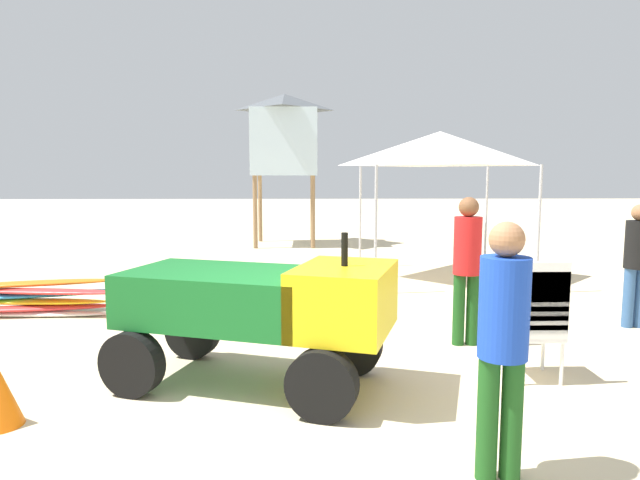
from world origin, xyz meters
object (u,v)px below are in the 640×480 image
utility_cart (261,306)px  popup_canopy (440,149)px  stacked_plastic_chairs (537,311)px  surfboard_pile (37,298)px  lifeguard_tower (285,135)px  lifeguard_near_center (637,258)px  lifeguard_near_left (503,334)px  lifeguard_near_right (467,260)px

utility_cart → popup_canopy: 6.38m
stacked_plastic_chairs → surfboard_pile: bearing=156.3°
lifeguard_tower → stacked_plastic_chairs: bearing=-74.8°
lifeguard_near_center → lifeguard_tower: bearing=119.7°
stacked_plastic_chairs → lifeguard_near_left: lifeguard_near_left is taller
lifeguard_near_left → lifeguard_near_center: 4.70m
lifeguard_near_center → lifeguard_near_left: bearing=-130.3°
surfboard_pile → lifeguard_tower: lifeguard_tower is taller
stacked_plastic_chairs → lifeguard_tower: (-2.86, 10.53, 2.40)m
stacked_plastic_chairs → lifeguard_near_right: lifeguard_near_right is taller
popup_canopy → lifeguard_tower: (-3.14, 5.20, 0.62)m
surfboard_pile → popup_canopy: (6.39, 2.65, 2.24)m
utility_cart → lifeguard_near_center: bearing=22.2°
lifeguard_near_left → lifeguard_near_center: bearing=49.7°
surfboard_pile → lifeguard_near_center: bearing=-5.6°
lifeguard_near_right → popup_canopy: popup_canopy is taller
surfboard_pile → popup_canopy: 7.27m
stacked_plastic_chairs → lifeguard_near_right: size_ratio=0.69×
stacked_plastic_chairs → popup_canopy: bearing=86.9°
stacked_plastic_chairs → lifeguard_near_center: 2.81m
utility_cart → lifeguard_tower: size_ratio=0.66×
utility_cart → stacked_plastic_chairs: (2.66, 0.07, -0.09)m
surfboard_pile → lifeguard_near_left: bearing=-40.5°
lifeguard_near_right → popup_canopy: bearing=81.2°
lifeguard_near_right → lifeguard_near_center: bearing=16.0°
lifeguard_near_center → popup_canopy: (-1.80, 3.46, 1.55)m
utility_cart → lifeguard_tower: lifeguard_tower is taller
surfboard_pile → lifeguard_near_center: (8.19, -0.81, 0.68)m
lifeguard_near_left → lifeguard_tower: lifeguard_tower is taller
lifeguard_near_center → lifeguard_near_right: lifeguard_near_right is taller
surfboard_pile → lifeguard_tower: 8.97m
utility_cart → popup_canopy: bearing=61.4°
lifeguard_near_right → lifeguard_tower: 9.91m
lifeguard_near_left → surfboard_pile: bearing=139.5°
surfboard_pile → lifeguard_tower: (3.24, 7.86, 2.86)m
popup_canopy → lifeguard_near_right: bearing=-98.8°
lifeguard_near_right → lifeguard_tower: size_ratio=0.41×
lifeguard_near_center → lifeguard_near_right: bearing=-164.0°
surfboard_pile → lifeguard_near_right: bearing=-14.7°
lifeguard_tower → popup_canopy: bearing=-58.9°
lifeguard_near_center → lifeguard_tower: size_ratio=0.39×
utility_cart → stacked_plastic_chairs: 2.66m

